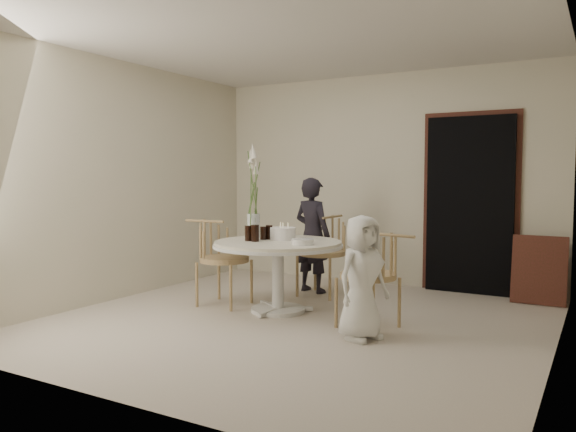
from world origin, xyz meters
The scene contains 18 objects.
ground centered at (0.00, 0.00, 0.00)m, with size 4.50×4.50×0.00m, color beige.
room_shell centered at (0.00, 0.00, 1.62)m, with size 4.50×4.50×4.50m.
doorway centered at (1.15, 2.19, 1.05)m, with size 1.00×0.10×2.10m, color black.
door_trim centered at (1.15, 2.23, 1.11)m, with size 1.12×0.03×2.22m, color #59241E.
table centered at (-0.35, 0.25, 0.62)m, with size 1.33×1.33×0.73m.
picture_frame centered at (1.95, 1.95, 0.37)m, with size 0.56×0.04×0.75m, color #59241E.
chair_far centered at (-0.30, 1.32, 0.60)m, with size 0.53×0.58×0.93m.
chair_right centered at (0.80, 0.09, 0.58)m, with size 0.61×0.58×0.90m.
chair_left centered at (-1.13, 0.21, 0.60)m, with size 0.58×0.54×0.93m.
girl centered at (-0.50, 1.32, 0.69)m, with size 0.50×0.33×1.38m, color black.
boy centered at (0.78, -0.25, 0.53)m, with size 0.52×0.34×1.07m, color white.
birthday_cake centered at (-0.37, 0.39, 0.79)m, with size 0.27×0.27×0.18m.
cola_tumbler_a centered at (-0.63, 0.12, 0.81)m, with size 0.07×0.07×0.16m, color black.
cola_tumbler_b centered at (-0.54, 0.11, 0.82)m, with size 0.08×0.08×0.17m, color black.
cola_tumbler_c centered at (-0.56, 0.29, 0.80)m, with size 0.06×0.06×0.14m, color black.
cola_tumbler_d centered at (-0.52, 0.36, 0.81)m, with size 0.07×0.07×0.15m, color black.
plate_stack centered at (0.01, 0.12, 0.76)m, with size 0.22×0.22×0.05m, color silver.
flower_vase centered at (-0.77, 0.43, 1.12)m, with size 0.14×0.14×1.02m.
Camera 1 is at (2.56, -4.66, 1.39)m, focal length 35.00 mm.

